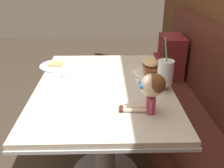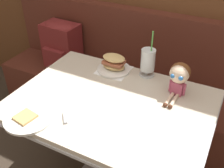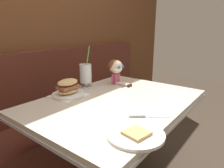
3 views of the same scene
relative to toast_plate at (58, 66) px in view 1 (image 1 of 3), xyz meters
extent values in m
cube|color=#512319|center=(0.31, 0.92, -0.52)|extent=(2.60, 0.48, 0.45)
cube|color=beige|center=(0.31, 0.33, -0.02)|extent=(1.10, 0.80, 0.03)
cube|color=#B7BABF|center=(0.31, 0.33, -0.05)|extent=(1.11, 0.81, 0.02)
cylinder|color=#A5A8AD|center=(0.31, 0.33, -0.38)|extent=(0.14, 0.14, 0.65)
cylinder|color=white|center=(0.00, 0.00, 0.00)|extent=(0.25, 0.25, 0.01)
cube|color=tan|center=(-0.01, -0.01, 0.01)|extent=(0.11, 0.11, 0.01)
cylinder|color=silver|center=(0.39, 0.68, 0.00)|extent=(0.10, 0.10, 0.01)
cylinder|color=silver|center=(0.39, 0.68, 0.02)|extent=(0.03, 0.03, 0.03)
cylinder|color=silver|center=(0.39, 0.68, 0.10)|extent=(0.09, 0.09, 0.14)
cylinder|color=brown|center=(0.39, 0.68, 0.09)|extent=(0.08, 0.08, 0.12)
cylinder|color=#51B74C|center=(0.40, 0.67, 0.20)|extent=(0.02, 0.05, 0.22)
cube|color=white|center=(0.17, 0.63, -0.01)|extent=(0.20, 0.20, 0.00)
cylinder|color=white|center=(0.17, 0.63, 0.00)|extent=(0.22, 0.22, 0.01)
ellipsoid|color=tan|center=(0.17, 0.63, 0.03)|extent=(0.15, 0.10, 0.04)
cube|color=#995138|center=(0.17, 0.63, 0.05)|extent=(0.14, 0.09, 0.02)
ellipsoid|color=tan|center=(0.17, 0.63, 0.09)|extent=(0.15, 0.10, 0.04)
cube|color=silver|center=(0.24, 0.00, -0.01)|extent=(0.10, 0.12, 0.00)
cube|color=#B2B5BA|center=(0.17, 0.09, 0.00)|extent=(0.07, 0.08, 0.01)
cube|color=#B74C6B|center=(0.61, 0.56, 0.03)|extent=(0.07, 0.04, 0.08)
sphere|color=beige|center=(0.61, 0.56, 0.13)|extent=(0.11, 0.11, 0.11)
ellipsoid|color=brown|center=(0.61, 0.57, 0.14)|extent=(0.12, 0.11, 0.10)
sphere|color=#2D6BB2|center=(0.59, 0.51, 0.14)|extent=(0.03, 0.03, 0.03)
sphere|color=#2D6BB2|center=(0.63, 0.51, 0.14)|extent=(0.03, 0.03, 0.03)
cylinder|color=beige|center=(0.59, 0.48, 0.00)|extent=(0.03, 0.12, 0.02)
cylinder|color=beige|center=(0.62, 0.48, 0.00)|extent=(0.03, 0.12, 0.02)
sphere|color=#4C2819|center=(0.59, 0.42, 0.00)|extent=(0.03, 0.03, 0.03)
sphere|color=#4C2819|center=(0.62, 0.42, 0.00)|extent=(0.03, 0.03, 0.03)
cylinder|color=#B74C6B|center=(0.57, 0.56, 0.04)|extent=(0.02, 0.02, 0.07)
cylinder|color=#B74C6B|center=(0.65, 0.56, 0.04)|extent=(0.02, 0.02, 0.07)
cube|color=maroon|center=(-0.49, 0.94, -0.11)|extent=(0.31, 0.21, 0.38)
cube|color=maroon|center=(-0.49, 0.82, -0.18)|extent=(0.21, 0.06, 0.17)
ellipsoid|color=maroon|center=(-0.49, 0.94, 0.07)|extent=(0.29, 0.20, 0.07)
camera|label=1|loc=(1.66, 0.35, 0.64)|focal=39.90mm
camera|label=2|loc=(0.86, -0.72, 0.92)|focal=43.06mm
camera|label=3|loc=(-0.66, -0.38, 0.43)|focal=32.01mm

